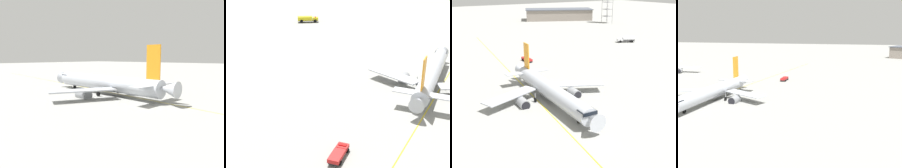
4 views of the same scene
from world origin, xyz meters
TOP-DOWN VIEW (x-y plane):
  - ground_plane at (0.00, 0.00)m, footprint 600.00×600.00m
  - airliner_main at (-5.71, -2.99)m, footprint 31.95×39.57m
  - ops_pickup_truck at (5.99, 33.60)m, footprint 2.31×5.55m
  - fire_tender_truck at (52.86, -57.76)m, footprint 9.35×6.38m
  - taxiway_centreline at (-7.97, -0.33)m, footprint 27.18×183.09m

SIDE VIEW (x-z plane):
  - ground_plane at x=0.00m, z-range 0.00..0.00m
  - taxiway_centreline at x=-7.97m, z-range 0.00..0.01m
  - ops_pickup_truck at x=5.99m, z-range 0.10..1.51m
  - fire_tender_truck at x=52.86m, z-range 0.28..2.78m
  - airliner_main at x=-5.71m, z-range -3.37..8.61m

